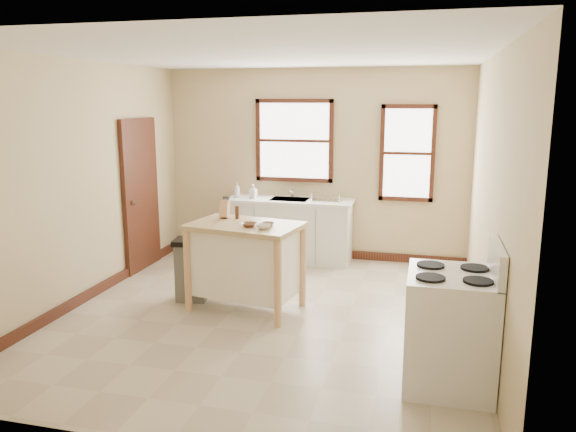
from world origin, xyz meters
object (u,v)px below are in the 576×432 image
object	(u,v)px
gas_stove	(451,314)
soap_bottle_a	(237,190)
bowl_b	(268,224)
trash_bin	(192,270)
soap_bottle_b	(253,191)
bowl_a	(249,225)
bowl_c	(263,227)
kitchen_island	(246,266)
knife_block	(224,210)
dish_rack	(327,197)
pepper_grinder	(237,212)

from	to	relation	value
gas_stove	soap_bottle_a	bearing A→B (deg)	132.44
bowl_b	trash_bin	world-z (taller)	bowl_b
soap_bottle_b	bowl_a	distance (m)	2.22
bowl_c	gas_stove	distance (m)	2.22
kitchen_island	trash_bin	bearing A→B (deg)	-179.39
soap_bottle_b	trash_bin	world-z (taller)	soap_bottle_b
knife_block	trash_bin	world-z (taller)	knife_block
soap_bottle_a	knife_block	xyz separation A→B (m)	(0.46, -1.77, 0.06)
dish_rack	pepper_grinder	distance (m)	1.96
pepper_grinder	trash_bin	size ratio (longest dim) A/B	0.20
soap_bottle_a	gas_stove	size ratio (longest dim) A/B	0.18
dish_rack	pepper_grinder	bearing A→B (deg)	-112.77
knife_block	pepper_grinder	world-z (taller)	knife_block
bowl_b	bowl_c	distance (m)	0.15
soap_bottle_b	bowl_b	size ratio (longest dim) A/B	1.42
bowl_a	trash_bin	distance (m)	1.06
knife_block	pepper_grinder	xyz separation A→B (m)	(0.15, -0.00, -0.03)
pepper_grinder	gas_stove	xyz separation A→B (m)	(2.36, -1.48, -0.45)
bowl_a	dish_rack	bearing A→B (deg)	77.74
bowl_a	kitchen_island	bearing A→B (deg)	126.18
soap_bottle_a	dish_rack	world-z (taller)	soap_bottle_a
bowl_a	soap_bottle_b	bearing A→B (deg)	106.42
soap_bottle_b	pepper_grinder	xyz separation A→B (m)	(0.36, -1.78, 0.05)
soap_bottle_b	bowl_b	world-z (taller)	soap_bottle_b
kitchen_island	pepper_grinder	bearing A→B (deg)	136.61
gas_stove	bowl_c	bearing A→B (deg)	151.09
soap_bottle_a	bowl_c	distance (m)	2.44
bowl_b	trash_bin	xyz separation A→B (m)	(-0.99, 0.16, -0.64)
soap_bottle_a	bowl_c	size ratio (longest dim) A/B	1.45
kitchen_island	knife_block	world-z (taller)	knife_block
dish_rack	bowl_a	size ratio (longest dim) A/B	2.49
dish_rack	pepper_grinder	world-z (taller)	pepper_grinder
soap_bottle_b	knife_block	distance (m)	1.79
pepper_grinder	trash_bin	xyz separation A→B (m)	(-0.54, -0.11, -0.70)
knife_block	gas_stove	world-z (taller)	gas_stove
bowl_b	gas_stove	distance (m)	2.29
kitchen_island	trash_bin	xyz separation A→B (m)	(-0.71, 0.11, -0.12)
soap_bottle_a	knife_block	size ratio (longest dim) A/B	1.12
soap_bottle_b	pepper_grinder	size ratio (longest dim) A/B	1.37
kitchen_island	knife_block	bearing A→B (deg)	154.54
soap_bottle_b	bowl_a	bearing A→B (deg)	-61.55
knife_block	bowl_b	xyz separation A→B (m)	(0.60, -0.28, -0.08)
soap_bottle_b	bowl_b	xyz separation A→B (m)	(0.81, -2.05, -0.01)
bowl_c	trash_bin	xyz separation A→B (m)	(-0.99, 0.31, -0.64)
dish_rack	trash_bin	xyz separation A→B (m)	(-1.28, -1.93, -0.60)
bowl_b	bowl_c	size ratio (longest dim) A/B	0.94
pepper_grinder	gas_stove	size ratio (longest dim) A/B	0.12
soap_bottle_a	soap_bottle_b	bearing A→B (deg)	-20.62
dish_rack	knife_block	distance (m)	2.02
knife_block	bowl_a	xyz separation A→B (m)	(0.42, -0.35, -0.08)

